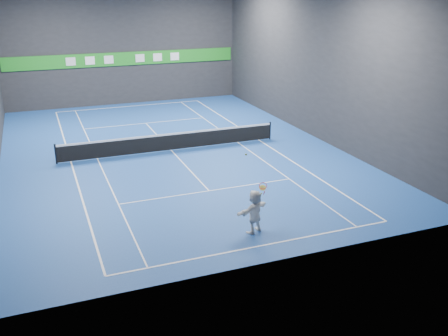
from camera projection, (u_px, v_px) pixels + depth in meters
name	position (u px, v px, depth m)	size (l,w,h in m)	color
ground	(171.00, 150.00, 28.25)	(26.00, 26.00, 0.00)	#1A4493
wall_back	(123.00, 45.00, 38.10)	(18.00, 0.10, 9.00)	#252527
wall_front	(280.00, 133.00, 15.33)	(18.00, 0.10, 9.00)	#252527
wall_right	(314.00, 62.00, 29.77)	(0.10, 26.00, 9.00)	#252527
baseline_near	(261.00, 246.00, 17.84)	(10.98, 0.08, 0.01)	white
baseline_far	(130.00, 106.00, 38.66)	(10.98, 0.08, 0.01)	white
sideline_doubles_left	(71.00, 162.00, 26.38)	(0.08, 23.78, 0.01)	white
sideline_doubles_right	(259.00, 140.00, 30.12)	(0.08, 23.78, 0.01)	white
sideline_singles_left	(97.00, 159.00, 26.85)	(0.06, 23.78, 0.01)	white
sideline_singles_right	(238.00, 143.00, 29.65)	(0.06, 23.78, 0.01)	white
service_line_near	(209.00, 191.00, 22.65)	(8.23, 0.06, 0.01)	white
service_line_far	(146.00, 123.00, 33.86)	(8.23, 0.06, 0.01)	white
center_service_line	(171.00, 150.00, 28.25)	(0.06, 12.80, 0.01)	white
player	(255.00, 211.00, 18.59)	(1.56, 0.50, 1.69)	white
tennis_ball	(246.00, 154.00, 17.79)	(0.07, 0.07, 0.07)	#CCDC24
tennis_net	(171.00, 141.00, 28.07)	(12.50, 0.10, 1.07)	black
sponsor_banner	(124.00, 59.00, 38.38)	(17.64, 0.11, 1.00)	#1F8F22
tennis_racket	(263.00, 187.00, 18.43)	(0.41, 0.36, 0.56)	red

